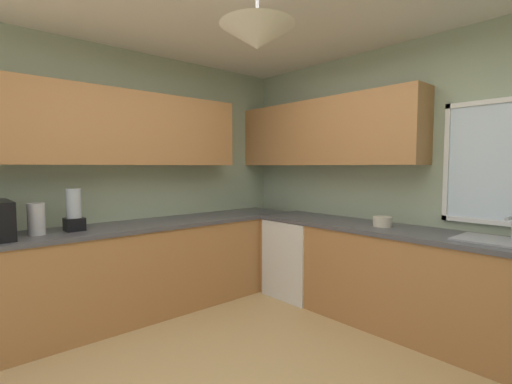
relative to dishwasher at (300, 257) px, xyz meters
The scene contains 8 objects.
room_shell 1.86m from the dishwasher, 57.47° to the right, with size 4.21×3.99×2.66m.
counter_run_left 1.73m from the dishwasher, 112.46° to the right, with size 0.65×3.60×0.89m.
counter_run_back 1.29m from the dishwasher, ahead, with size 3.30×0.65×0.89m.
dishwasher is the anchor object (origin of this frame).
kettle 2.58m from the dishwasher, 104.74° to the right, with size 0.13×0.13×0.26m, color #B7B7BC.
sink_assembly 2.00m from the dishwasher, ahead, with size 0.65×0.40×0.19m.
bowl 1.10m from the dishwasher, ahead, with size 0.17×0.17×0.09m, color beige.
blender_appliance 2.33m from the dishwasher, 107.10° to the right, with size 0.15×0.15×0.36m.
Camera 1 is at (1.63, -1.45, 1.44)m, focal length 25.80 mm.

